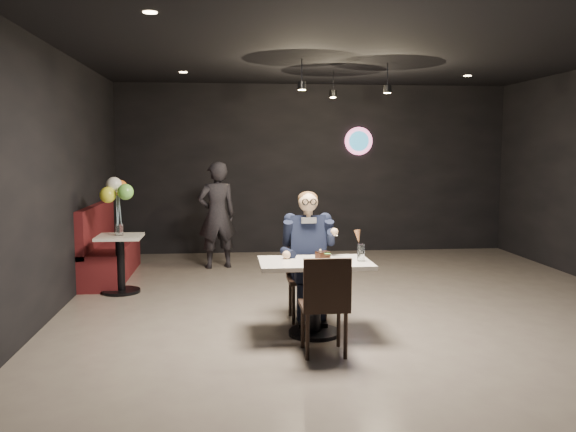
{
  "coord_description": "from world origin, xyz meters",
  "views": [
    {
      "loc": [
        -1.57,
        -6.38,
        1.84
      ],
      "look_at": [
        -0.92,
        0.11,
        1.13
      ],
      "focal_mm": 38.0,
      "sensor_mm": 36.0,
      "label": 1
    }
  ],
  "objects": [
    {
      "name": "cake_slice",
      "position": [
        -0.64,
        -0.57,
        0.8
      ],
      "size": [
        0.15,
        0.13,
        0.09
      ],
      "primitive_type": "cube",
      "rotation": [
        0.0,
        0.0,
        0.35
      ],
      "color": "black",
      "rests_on": "dessert_plate"
    },
    {
      "name": "main_table",
      "position": [
        -0.71,
        -0.49,
        0.38
      ],
      "size": [
        1.1,
        0.7,
        0.75
      ],
      "primitive_type": "cube",
      "color": "white",
      "rests_on": "floor"
    },
    {
      "name": "chair_near",
      "position": [
        -0.71,
        -1.06,
        0.46
      ],
      "size": [
        0.42,
        0.46,
        0.92
      ],
      "primitive_type": "cube",
      "rotation": [
        0.0,
        0.0,
        -0.0
      ],
      "color": "black",
      "rests_on": "floor"
    },
    {
      "name": "wall_sign",
      "position": [
        0.8,
        4.47,
        2.0
      ],
      "size": [
        0.5,
        0.06,
        0.5
      ],
      "primitive_type": null,
      "color": "pink",
      "rests_on": "floor"
    },
    {
      "name": "sundae_glass",
      "position": [
        -0.26,
        -0.54,
        0.83
      ],
      "size": [
        0.07,
        0.07,
        0.17
      ],
      "primitive_type": "cylinder",
      "color": "silver",
      "rests_on": "main_table"
    },
    {
      "name": "chair_far",
      "position": [
        -0.71,
        0.06,
        0.46
      ],
      "size": [
        0.42,
        0.46,
        0.92
      ],
      "primitive_type": "cube",
      "color": "black",
      "rests_on": "floor"
    },
    {
      "name": "mint_leaf",
      "position": [
        -0.61,
        -0.62,
        0.84
      ],
      "size": [
        0.07,
        0.04,
        0.01
      ],
      "primitive_type": "ellipsoid",
      "color": "#2D8B31",
      "rests_on": "cake_slice"
    },
    {
      "name": "dessert_plate",
      "position": [
        -0.65,
        -0.59,
        0.76
      ],
      "size": [
        0.22,
        0.22,
        0.01
      ],
      "primitive_type": "cylinder",
      "color": "white",
      "rests_on": "main_table"
    },
    {
      "name": "side_table",
      "position": [
        -2.95,
        1.54,
        0.35
      ],
      "size": [
        0.56,
        0.56,
        0.7
      ],
      "primitive_type": "cube",
      "color": "white",
      "rests_on": "floor"
    },
    {
      "name": "passerby",
      "position": [
        -1.73,
        3.11,
        0.83
      ],
      "size": [
        0.69,
        0.55,
        1.66
      ],
      "primitive_type": "imported",
      "rotation": [
        0.0,
        0.0,
        3.41
      ],
      "color": "black",
      "rests_on": "floor"
    },
    {
      "name": "balloon_vase",
      "position": [
        -2.95,
        1.54,
        0.83
      ],
      "size": [
        0.1,
        0.1,
        0.15
      ],
      "primitive_type": "cylinder",
      "color": "silver",
      "rests_on": "side_table"
    },
    {
      "name": "seated_man",
      "position": [
        -0.71,
        0.06,
        0.72
      ],
      "size": [
        0.6,
        0.8,
        1.44
      ],
      "primitive_type": "cube",
      "color": "black",
      "rests_on": "floor"
    },
    {
      "name": "balloon_bunch",
      "position": [
        -2.95,
        1.54,
        1.21
      ],
      "size": [
        0.37,
        0.37,
        0.62
      ],
      "primitive_type": "cube",
      "color": "#F0F233",
      "rests_on": "balloon_vase"
    },
    {
      "name": "floor",
      "position": [
        0.0,
        0.0,
        0.0
      ],
      "size": [
        9.0,
        9.0,
        0.0
      ],
      "primitive_type": "plane",
      "color": "slate",
      "rests_on": "ground"
    },
    {
      "name": "wafer_cone",
      "position": [
        -0.29,
        -0.56,
        1.0
      ],
      "size": [
        0.08,
        0.08,
        0.13
      ],
      "primitive_type": "cone",
      "rotation": [
        0.0,
        0.0,
        0.26
      ],
      "color": "tan",
      "rests_on": "sundae_glass"
    },
    {
      "name": "booth_bench",
      "position": [
        -3.25,
        2.54,
        0.53
      ],
      "size": [
        0.53,
        2.12,
        1.06
      ],
      "primitive_type": "cube",
      "color": "#470F17",
      "rests_on": "floor"
    },
    {
      "name": "pendant_lights",
      "position": [
        0.0,
        2.0,
        2.88
      ],
      "size": [
        1.4,
        1.2,
        0.36
      ],
      "primitive_type": "cube",
      "color": "black",
      "rests_on": "floor"
    }
  ]
}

